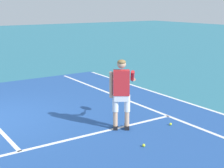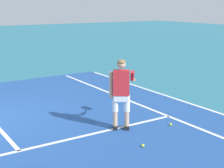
# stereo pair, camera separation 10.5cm
# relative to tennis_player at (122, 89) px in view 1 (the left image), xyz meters

# --- Properties ---
(court_inner_surface) EXTENTS (10.98, 10.37, 0.00)m
(court_inner_surface) POSITION_rel_tennis_player_xyz_m (-2.51, 1.49, -0.99)
(court_inner_surface) COLOR #234C93
(court_inner_surface) RESTS_ON ground
(line_service) EXTENTS (8.23, 0.10, 0.01)m
(line_service) POSITION_rel_tennis_player_xyz_m (-2.51, 0.08, -0.99)
(line_service) COLOR white
(line_service) RESTS_ON ground
(line_singles_right) EXTENTS (0.10, 9.97, 0.01)m
(line_singles_right) POSITION_rel_tennis_player_xyz_m (1.61, 1.49, -0.99)
(line_singles_right) COLOR white
(line_singles_right) RESTS_ON ground
(line_doubles_right) EXTENTS (0.10, 9.97, 0.01)m
(line_doubles_right) POSITION_rel_tennis_player_xyz_m (2.98, 1.49, -0.99)
(line_doubles_right) COLOR white
(line_doubles_right) RESTS_ON ground
(tennis_player) EXTENTS (1.08, 0.87, 1.71)m
(tennis_player) POSITION_rel_tennis_player_xyz_m (0.00, 0.00, 0.00)
(tennis_player) COLOR black
(tennis_player) RESTS_ON ground
(tennis_ball_near_feet) EXTENTS (0.07, 0.07, 0.07)m
(tennis_ball_near_feet) POSITION_rel_tennis_player_xyz_m (1.16, -0.49, -0.96)
(tennis_ball_near_feet) COLOR #CCE02D
(tennis_ball_near_feet) RESTS_ON ground
(tennis_ball_by_baseline) EXTENTS (0.07, 0.07, 0.07)m
(tennis_ball_by_baseline) POSITION_rel_tennis_player_xyz_m (-0.23, -1.15, -0.96)
(tennis_ball_by_baseline) COLOR #CCE02D
(tennis_ball_by_baseline) RESTS_ON ground
(tennis_ball_mid_court) EXTENTS (0.07, 0.07, 0.07)m
(tennis_ball_mid_court) POSITION_rel_tennis_player_xyz_m (0.53, 0.48, -0.96)
(tennis_ball_mid_court) COLOR #CCE02D
(tennis_ball_mid_court) RESTS_ON ground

